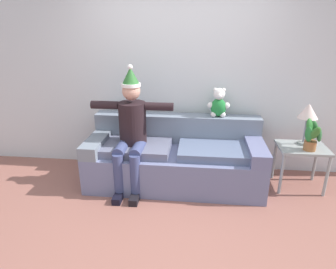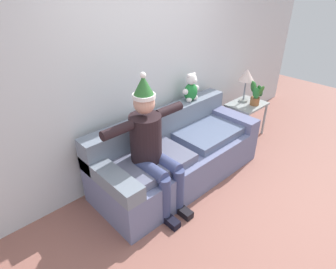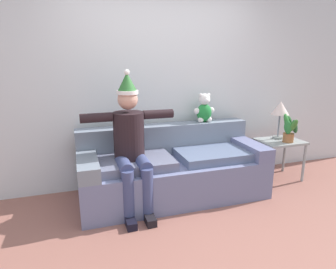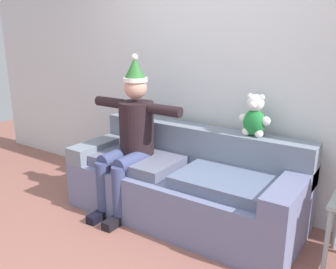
{
  "view_description": "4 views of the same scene",
  "coord_description": "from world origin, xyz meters",
  "px_view_note": "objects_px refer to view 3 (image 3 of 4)",
  "views": [
    {
      "loc": [
        0.29,
        -2.47,
        1.98
      ],
      "look_at": [
        -0.07,
        0.8,
        0.74
      ],
      "focal_mm": 31.49,
      "sensor_mm": 36.0,
      "label": 1
    },
    {
      "loc": [
        -2.14,
        -1.11,
        2.36
      ],
      "look_at": [
        -0.23,
        0.92,
        0.76
      ],
      "focal_mm": 30.51,
      "sensor_mm": 36.0,
      "label": 2
    },
    {
      "loc": [
        -1.08,
        -2.15,
        1.64
      ],
      "look_at": [
        -0.09,
        0.89,
        0.81
      ],
      "focal_mm": 31.14,
      "sensor_mm": 36.0,
      "label": 3
    },
    {
      "loc": [
        1.65,
        -1.7,
        1.74
      ],
      "look_at": [
        -0.08,
        0.84,
        0.85
      ],
      "focal_mm": 38.47,
      "sensor_mm": 36.0,
      "label": 4
    }
  ],
  "objects_px": {
    "table_lamp": "(280,110)",
    "potted_plant": "(290,128)",
    "teddy_bear": "(204,109)",
    "person_seated": "(131,141)",
    "side_table": "(280,146)",
    "couch": "(172,169)"
  },
  "relations": [
    {
      "from": "table_lamp",
      "to": "teddy_bear",
      "type": "bearing_deg",
      "value": 171.19
    },
    {
      "from": "person_seated",
      "to": "side_table",
      "type": "bearing_deg",
      "value": 4.98
    },
    {
      "from": "teddy_bear",
      "to": "side_table",
      "type": "xyz_separation_m",
      "value": [
        1.04,
        -0.26,
        -0.53
      ]
    },
    {
      "from": "teddy_bear",
      "to": "table_lamp",
      "type": "bearing_deg",
      "value": -8.81
    },
    {
      "from": "table_lamp",
      "to": "potted_plant",
      "type": "xyz_separation_m",
      "value": [
        0.02,
        -0.19,
        -0.22
      ]
    },
    {
      "from": "teddy_bear",
      "to": "potted_plant",
      "type": "distance_m",
      "value": 1.17
    },
    {
      "from": "side_table",
      "to": "potted_plant",
      "type": "distance_m",
      "value": 0.3
    },
    {
      "from": "couch",
      "to": "potted_plant",
      "type": "xyz_separation_m",
      "value": [
        1.63,
        -0.08,
        0.41
      ]
    },
    {
      "from": "side_table",
      "to": "table_lamp",
      "type": "bearing_deg",
      "value": 73.31
    },
    {
      "from": "person_seated",
      "to": "table_lamp",
      "type": "height_order",
      "value": "person_seated"
    },
    {
      "from": "potted_plant",
      "to": "side_table",
      "type": "bearing_deg",
      "value": 115.29
    },
    {
      "from": "side_table",
      "to": "potted_plant",
      "type": "relative_size",
      "value": 1.47
    },
    {
      "from": "person_seated",
      "to": "table_lamp",
      "type": "relative_size",
      "value": 2.94
    },
    {
      "from": "couch",
      "to": "potted_plant",
      "type": "relative_size",
      "value": 5.57
    },
    {
      "from": "person_seated",
      "to": "teddy_bear",
      "type": "relative_size",
      "value": 4.03
    },
    {
      "from": "couch",
      "to": "teddy_bear",
      "type": "xyz_separation_m",
      "value": [
        0.54,
        0.28,
        0.67
      ]
    },
    {
      "from": "couch",
      "to": "side_table",
      "type": "height_order",
      "value": "couch"
    },
    {
      "from": "teddy_bear",
      "to": "side_table",
      "type": "relative_size",
      "value": 0.65
    },
    {
      "from": "side_table",
      "to": "table_lamp",
      "type": "xyz_separation_m",
      "value": [
        0.03,
        0.09,
        0.49
      ]
    },
    {
      "from": "person_seated",
      "to": "table_lamp",
      "type": "distance_m",
      "value": 2.16
    },
    {
      "from": "table_lamp",
      "to": "potted_plant",
      "type": "height_order",
      "value": "table_lamp"
    },
    {
      "from": "side_table",
      "to": "potted_plant",
      "type": "xyz_separation_m",
      "value": [
        0.05,
        -0.1,
        0.27
      ]
    }
  ]
}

